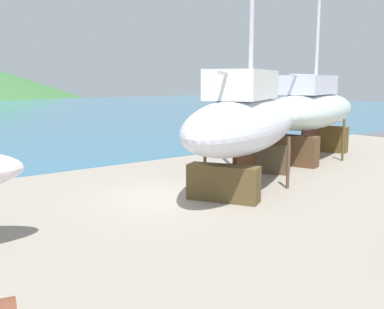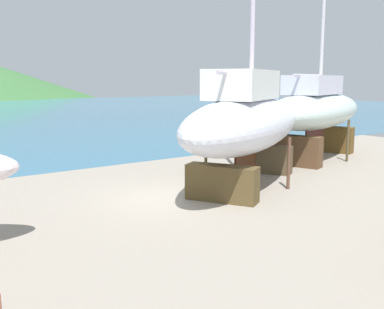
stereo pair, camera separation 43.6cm
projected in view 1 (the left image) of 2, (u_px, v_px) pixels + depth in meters
name	position (u px, v px, depth m)	size (l,w,h in m)	color
ground_plane	(259.00, 228.00, 12.02)	(41.72, 41.72, 0.00)	gray
sailboat_large_starboard	(245.00, 122.00, 16.63)	(10.21, 7.48, 16.35)	brown
sailboat_far_slipway	(311.00, 110.00, 22.54)	(10.42, 6.06, 15.14)	brown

